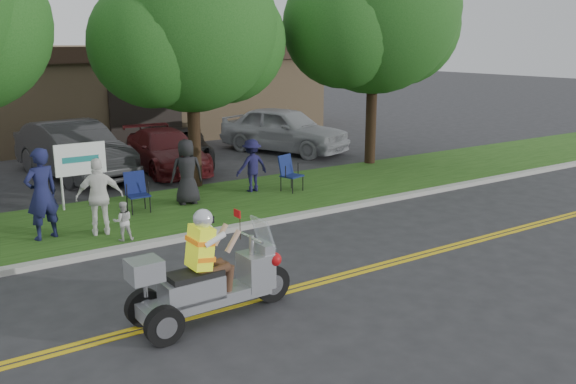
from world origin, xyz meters
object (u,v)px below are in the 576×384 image
parked_car_mid (178,148)px  parked_car_right (166,151)px  lawn_chair_a (136,189)px  spectator_adult_right (100,197)px  parked_car_left (74,150)px  trike_scooter (207,282)px  spectator_adult_left (42,194)px  lawn_chair_b (289,171)px  parked_car_far_right (284,129)px

parked_car_mid → parked_car_right: parked_car_right is taller
lawn_chair_a → spectator_adult_right: size_ratio=0.58×
spectator_adult_right → parked_car_left: size_ratio=0.32×
spectator_adult_right → parked_car_left: (1.20, 6.64, -0.08)m
lawn_chair_a → parked_car_left: size_ratio=0.19×
trike_scooter → spectator_adult_left: spectator_adult_left is taller
trike_scooter → spectator_adult_right: 4.88m
trike_scooter → lawn_chair_b: bearing=46.1°
trike_scooter → spectator_adult_left: 5.42m
trike_scooter → lawn_chair_a: trike_scooter is taller
lawn_chair_a → parked_car_far_right: size_ratio=0.19×
trike_scooter → parked_car_mid: bearing=66.9°
parked_car_mid → lawn_chair_b: bearing=-61.3°
trike_scooter → lawn_chair_a: bearing=78.1°
lawn_chair_b → parked_car_far_right: 6.72m
parked_car_left → parked_car_mid: parked_car_left is taller
spectator_adult_left → trike_scooter: bearing=87.4°
lawn_chair_a → parked_car_mid: bearing=59.6°
parked_car_left → parked_car_mid: bearing=-10.2°
spectator_adult_left → parked_car_far_right: spectator_adult_left is taller
lawn_chair_a → lawn_chair_b: 4.34m
trike_scooter → spectator_adult_right: bearing=90.4°
lawn_chair_a → spectator_adult_right: 1.93m
spectator_adult_left → parked_car_far_right: size_ratio=0.38×
lawn_chair_a → spectator_adult_left: (-2.40, -1.00, 0.43)m
lawn_chair_a → parked_car_far_right: 9.57m
spectator_adult_right → parked_car_far_right: size_ratio=0.33×
lawn_chair_b → spectator_adult_right: spectator_adult_right is taller
parked_car_far_right → spectator_adult_left: bearing=-171.0°
spectator_adult_left → parked_car_right: spectator_adult_left is taller
trike_scooter → lawn_chair_b: (5.49, 5.97, 0.05)m
lawn_chair_b → parked_car_left: (-4.43, 5.54, 0.20)m
lawn_chair_b → spectator_adult_right: size_ratio=0.60×
lawn_chair_a → parked_car_right: parked_car_right is taller
parked_car_mid → parked_car_left: bearing=-161.8°
lawn_chair_a → parked_car_right: bearing=62.5°
spectator_adult_right → parked_car_mid: 8.09m
lawn_chair_b → parked_car_mid: (-0.93, 5.48, -0.04)m
lawn_chair_a → spectator_adult_left: spectator_adult_left is taller
spectator_adult_left → spectator_adult_right: size_ratio=1.16×
parked_car_left → parked_car_far_right: size_ratio=1.03×
parked_car_right → parked_car_left: bearing=171.4°
parked_car_left → parked_car_mid: 3.51m
parked_car_mid → parked_car_far_right: size_ratio=0.87×
trike_scooter → parked_car_mid: trike_scooter is taller
trike_scooter → parked_car_mid: 12.32m
trike_scooter → spectator_adult_right: (-0.15, 4.87, 0.33)m
trike_scooter → parked_car_far_right: size_ratio=0.53×
lawn_chair_b → parked_car_right: bearing=91.6°
parked_car_mid → lawn_chair_a: bearing=-104.1°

